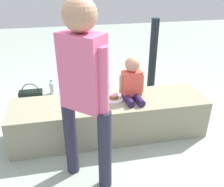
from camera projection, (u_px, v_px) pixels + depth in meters
name	position (u px, v px, depth m)	size (l,w,h in m)	color
ground_plane	(110.00, 133.00, 2.99)	(12.00, 12.00, 0.00)	#99A59A
concrete_ledge	(110.00, 118.00, 2.89)	(2.19, 0.56, 0.44)	gray
child_seated	(132.00, 81.00, 2.75)	(0.28, 0.32, 0.48)	#281842
adult_standing	(84.00, 84.00, 1.94)	(0.39, 0.37, 1.62)	#27263B
cake_plate	(114.00, 98.00, 2.81)	(0.22, 0.22, 0.07)	white
gift_bag	(71.00, 83.00, 3.86)	(0.21, 0.11, 0.37)	#4C99E0
railing_post	(152.00, 69.00, 3.63)	(0.36, 0.36, 1.17)	black
water_bottle_near_gift	(52.00, 87.00, 3.88)	(0.07, 0.07, 0.23)	silver
water_bottle_far_side	(114.00, 102.00, 3.47)	(0.06, 0.06, 0.22)	silver
party_cup_red	(70.00, 98.00, 3.68)	(0.08, 0.08, 0.12)	red
cake_box_white	(100.00, 85.00, 4.03)	(0.27, 0.26, 0.15)	white
handbag_black_leather	(31.00, 97.00, 3.61)	(0.32, 0.15, 0.31)	black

